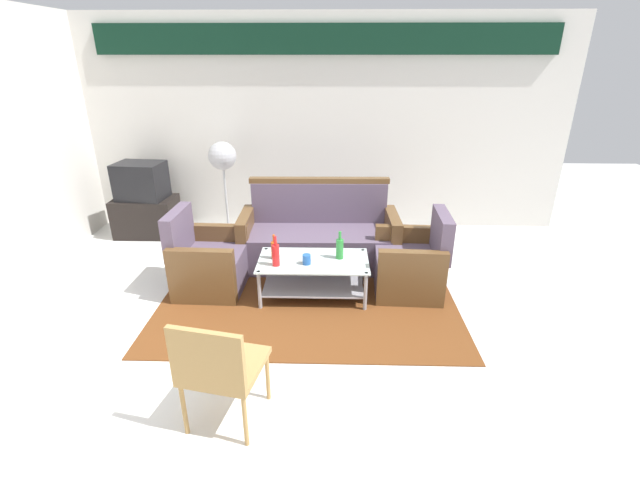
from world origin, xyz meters
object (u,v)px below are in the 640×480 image
Objects in this scene: couch at (319,238)px; tv_stand at (147,217)px; television at (141,181)px; pedestal_fan at (223,162)px; bottle_orange at (274,250)px; bottle_green at (340,248)px; wicker_chair at (218,365)px; bottle_red at (276,254)px; armchair_right at (411,265)px; armchair_left at (208,263)px; coffee_table at (313,272)px; cup at (307,259)px.

couch reaches higher than tv_stand.
television is 0.50× the size of pedestal_fan.
pedestal_fan reaches higher than bottle_orange.
wicker_chair reaches higher than bottle_green.
bottle_red is (-0.39, -0.91, 0.21)m from couch.
couch reaches higher than bottle_orange.
couch is 2.27× the size of tv_stand.
couch is at bearing 88.83° from wicker_chair.
pedestal_fan reaches higher than armchair_right.
pedestal_fan is at bearing 2.61° from tv_stand.
television is at bearing 140.81° from bottle_orange.
couch is 1.16m from armchair_right.
armchair_left reaches higher than bottle_green.
bottle_green is at bearing -30.95° from tv_stand.
television reaches higher than armchair_left.
coffee_table is 0.87× the size of pedestal_fan.
coffee_table is at bearing 55.71° from cup.
cup is 2.18m from pedestal_fan.
armchair_right reaches higher than cup.
armchair_right is 1.42m from bottle_red.
bottle_green is at bearing 77.47° from wicker_chair.
bottle_green is at bearing -46.93° from pedestal_fan.
bottle_green is 0.45× the size of television.
bottle_red reaches higher than tv_stand.
armchair_left is 1.09m from cup.
bottle_red is 0.30m from cup.
armchair_left is 0.76m from bottle_orange.
bottle_orange is 1.91m from pedestal_fan.
coffee_table is 1.31× the size of wicker_chair.
armchair_left is at bearing 135.59° from television.
armchair_left is at bearing 170.15° from bottle_orange.
cup is (-0.06, -0.09, 0.19)m from coffee_table.
bottle_red is at bearing 104.84° from armchair_right.
armchair_left is at bearing 118.74° from wicker_chair.
couch is at bearing 120.82° from armchair_left.
bottle_orange is 0.20× the size of pedestal_fan.
armchair_left is 1.01× the size of wicker_chair.
bottle_orange is at bearing 59.75° from couch.
tv_stand is at bearing 90.00° from television.
pedestal_fan is 3.50m from wicker_chair.
couch reaches higher than armchair_right.
bottle_green reaches higher than tv_stand.
couch is 5.91× the size of bottle_red.
bottle_green is 0.23× the size of pedestal_fan.
couch is 0.89m from bottle_orange.
armchair_right is at bearing 8.65° from bottle_green.
pedestal_fan is (-0.89, 1.79, 0.49)m from bottle_red.
television is (-3.35, 1.45, 0.47)m from armchair_right.
coffee_table is at bearing 84.40° from wicker_chair.
armchair_left is 0.77× the size of coffee_table.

